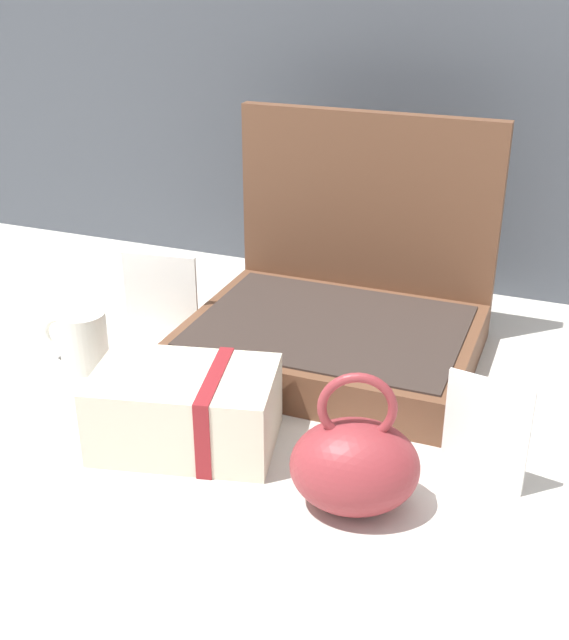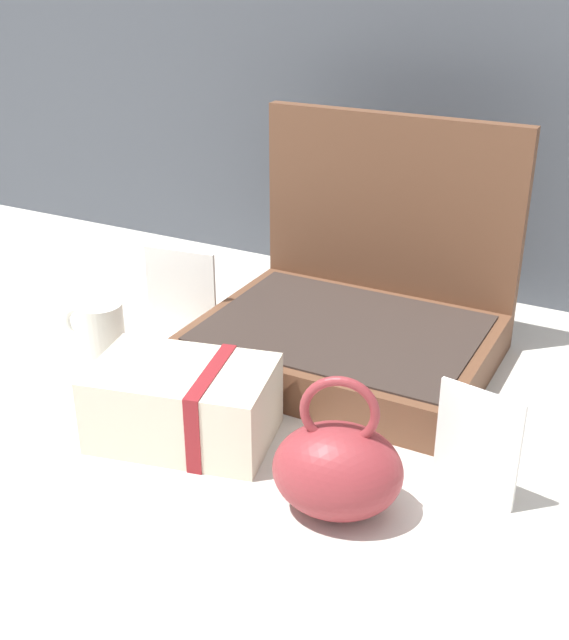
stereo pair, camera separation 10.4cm
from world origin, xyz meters
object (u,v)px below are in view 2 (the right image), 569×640
open_suitcase (356,312)px  coffee_mug (100,330)px  info_card_left (477,445)px  poster_card_right (181,292)px  teal_pouch_handbag (338,468)px  cream_toiletry_bag (186,403)px

open_suitcase → coffee_mug: 0.41m
info_card_left → poster_card_right: (-0.57, 0.21, 0.00)m
open_suitcase → coffee_mug: (-0.36, -0.20, -0.03)m
teal_pouch_handbag → coffee_mug: (-0.50, 0.18, -0.01)m
open_suitcase → poster_card_right: 0.30m
cream_toiletry_bag → poster_card_right: poster_card_right is taller
coffee_mug → info_card_left: info_card_left is taller
info_card_left → teal_pouch_handbag: bearing=-132.0°
teal_pouch_handbag → info_card_left: teal_pouch_handbag is taller
coffee_mug → teal_pouch_handbag: bearing=-19.7°
cream_toiletry_bag → coffee_mug: (-0.26, 0.13, -0.01)m
teal_pouch_handbag → coffee_mug: teal_pouch_handbag is taller
cream_toiletry_bag → open_suitcase: bearing=72.5°
cream_toiletry_bag → poster_card_right: 0.33m
teal_pouch_handbag → poster_card_right: 0.54m
coffee_mug → poster_card_right: 0.15m
coffee_mug → open_suitcase: bearing=29.0°
teal_pouch_handbag → cream_toiletry_bag: 0.25m
info_card_left → poster_card_right: poster_card_right is taller
poster_card_right → cream_toiletry_bag: bearing=-61.3°
cream_toiletry_bag → info_card_left: bearing=8.3°
teal_pouch_handbag → cream_toiletry_bag: teal_pouch_handbag is taller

